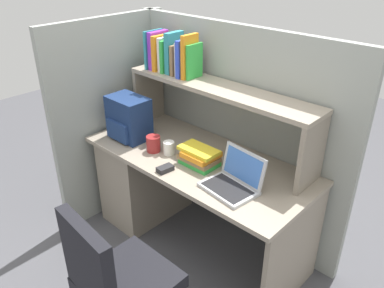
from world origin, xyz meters
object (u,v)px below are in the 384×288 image
(computer_mouse, at_px, (165,169))
(paper_cup, at_px, (169,148))
(backpack, at_px, (128,118))
(laptop, at_px, (234,181))
(snack_canister, at_px, (153,144))

(computer_mouse, relative_size, paper_cup, 1.16)
(backpack, xyz_separation_m, paper_cup, (0.39, 0.03, -0.11))
(laptop, relative_size, snack_canister, 3.04)
(laptop, distance_m, snack_canister, 0.68)
(paper_cup, height_order, snack_canister, snack_canister)
(computer_mouse, distance_m, snack_canister, 0.28)
(laptop, bearing_deg, paper_cup, 177.64)
(computer_mouse, bearing_deg, backpack, 172.33)
(laptop, bearing_deg, snack_canister, -178.18)
(computer_mouse, bearing_deg, paper_cup, 137.52)
(computer_mouse, bearing_deg, snack_canister, 160.79)
(backpack, relative_size, snack_canister, 2.77)
(snack_canister, bearing_deg, computer_mouse, -26.62)
(laptop, height_order, paper_cup, laptop)
(backpack, height_order, paper_cup, backpack)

